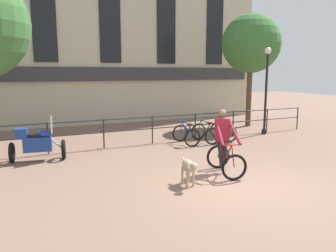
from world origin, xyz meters
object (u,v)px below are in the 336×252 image
Objects in this scene: dog at (189,167)px; parked_motorcycle at (37,143)px; parked_bicycle_near_lamp at (186,135)px; parked_bicycle_mid_left at (205,133)px; street_lamp at (266,86)px; cyclist_with_bike at (224,145)px; parked_bicycle_mid_right at (223,131)px.

dog is 0.51× the size of parked_motorcycle.
parked_bicycle_near_lamp is (5.24, 0.16, -0.20)m from parked_motorcycle.
parked_bicycle_mid_left is 3.74m from street_lamp.
parked_bicycle_mid_left reaches higher than dog.
parked_motorcycle is at bearing 135.41° from dog.
parked_bicycle_near_lamp is (0.80, 3.58, -0.41)m from cyclist_with_bike.
parked_bicycle_mid_right is at bearing -171.39° from street_lamp.
parked_bicycle_near_lamp is 0.30× the size of street_lamp.
cyclist_with_bike reaches higher than dog.
parked_bicycle_mid_right reaches higher than dog.
dog is (-1.35, -0.49, -0.31)m from cyclist_with_bike.
dog is 5.05m from parked_bicycle_mid_left.
street_lamp is at bearing -172.48° from parked_bicycle_near_lamp.
street_lamp is at bearing 42.35° from dog.
parked_bicycle_mid_left is (1.64, 3.58, -0.41)m from cyclist_with_bike.
street_lamp is (4.12, 0.37, 1.76)m from parked_bicycle_near_lamp.
parked_bicycle_near_lamp is 4.50m from street_lamp.
cyclist_with_bike is at bearing 64.57° from parked_bicycle_mid_right.
street_lamp is (9.37, 0.53, 1.55)m from parked_motorcycle.
parked_bicycle_mid_right is (0.84, 0.00, 0.00)m from parked_bicycle_mid_left.
dog is at bearing 56.04° from parked_bicycle_mid_right.
parked_bicycle_near_lamp is 0.84m from parked_bicycle_mid_left.
dog is 5.59m from parked_bicycle_mid_right.
parked_bicycle_mid_left is at bearing -177.61° from parked_bicycle_near_lamp.
cyclist_with_bike is 6.46m from street_lamp.
street_lamp is (4.92, 3.95, 1.35)m from cyclist_with_bike.
parked_bicycle_mid_left is at bearing 60.78° from dog.
parked_motorcycle reaches higher than parked_bicycle_mid_left.
cyclist_with_bike is 1.98× the size of dog.
parked_bicycle_near_lamp is at bearing 69.24° from dog.
parked_bicycle_mid_left and parked_bicycle_mid_right have the same top height.
street_lamp is at bearing -77.99° from parked_motorcycle.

